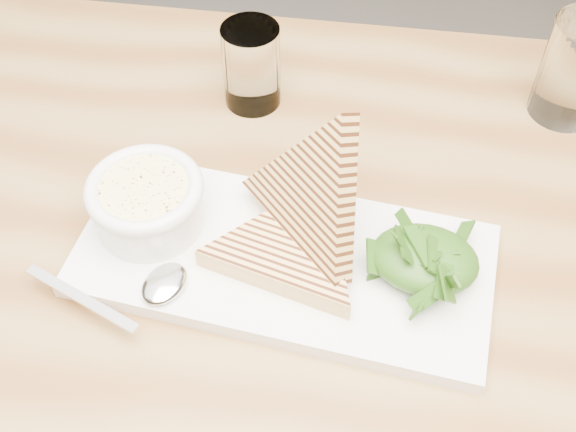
% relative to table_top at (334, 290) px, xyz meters
% --- Properties ---
extents(table_top, '(1.25, 0.89, 0.04)m').
position_rel_table_top_xyz_m(table_top, '(0.00, 0.00, 0.00)').
color(table_top, olive).
rests_on(table_top, ground).
extents(table_leg_bl, '(0.06, 0.06, 0.73)m').
position_rel_table_top_xyz_m(table_leg_bl, '(-0.55, 0.35, -0.38)').
color(table_leg_bl, olive).
rests_on(table_leg_bl, ground).
extents(platter, '(0.39, 0.19, 0.02)m').
position_rel_table_top_xyz_m(platter, '(-0.05, 0.00, 0.03)').
color(platter, white).
rests_on(platter, table_top).
extents(soup_bowl, '(0.10, 0.10, 0.04)m').
position_rel_table_top_xyz_m(soup_bowl, '(-0.18, 0.02, 0.06)').
color(soup_bowl, white).
rests_on(soup_bowl, platter).
extents(soup, '(0.09, 0.09, 0.01)m').
position_rel_table_top_xyz_m(soup, '(-0.18, 0.02, 0.08)').
color(soup, '#EDDC8C').
rests_on(soup, soup_bowl).
extents(bowl_rim, '(0.11, 0.11, 0.01)m').
position_rel_table_top_xyz_m(bowl_rim, '(-0.18, 0.02, 0.08)').
color(bowl_rim, white).
rests_on(bowl_rim, soup_bowl).
extents(sandwich_flat, '(0.20, 0.20, 0.02)m').
position_rel_table_top_xyz_m(sandwich_flat, '(-0.04, 0.00, 0.05)').
color(sandwich_flat, tan).
rests_on(sandwich_flat, platter).
extents(sandwich_lean, '(0.24, 0.24, 0.20)m').
position_rel_table_top_xyz_m(sandwich_lean, '(-0.03, 0.04, 0.09)').
color(sandwich_lean, tan).
rests_on(sandwich_lean, sandwich_flat).
extents(salad_base, '(0.10, 0.08, 0.04)m').
position_rel_table_top_xyz_m(salad_base, '(0.08, 0.01, 0.06)').
color(salad_base, black).
rests_on(salad_base, platter).
extents(arugula_pile, '(0.11, 0.10, 0.05)m').
position_rel_table_top_xyz_m(arugula_pile, '(0.08, 0.01, 0.06)').
color(arugula_pile, '#366319').
rests_on(arugula_pile, platter).
extents(spoon_bowl, '(0.05, 0.06, 0.01)m').
position_rel_table_top_xyz_m(spoon_bowl, '(-0.15, -0.05, 0.04)').
color(spoon_bowl, silver).
rests_on(spoon_bowl, platter).
extents(spoon_handle, '(0.12, 0.05, 0.00)m').
position_rel_table_top_xyz_m(spoon_handle, '(-0.21, -0.08, 0.04)').
color(spoon_handle, silver).
rests_on(spoon_handle, platter).
extents(glass_near, '(0.06, 0.06, 0.10)m').
position_rel_table_top_xyz_m(glass_near, '(-0.14, 0.23, 0.07)').
color(glass_near, white).
rests_on(glass_near, table_top).
extents(glass_far, '(0.08, 0.08, 0.12)m').
position_rel_table_top_xyz_m(glass_far, '(0.21, 0.28, 0.08)').
color(glass_far, white).
rests_on(glass_far, table_top).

